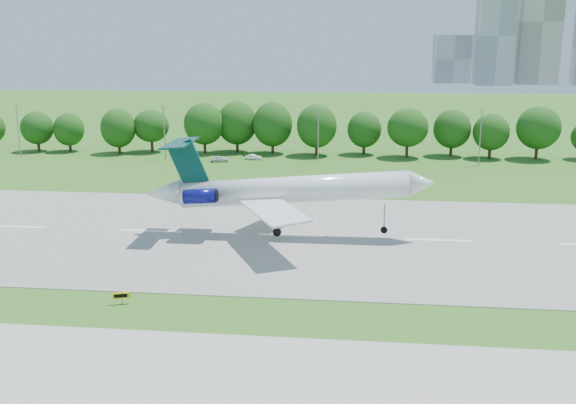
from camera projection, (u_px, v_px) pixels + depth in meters
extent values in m
plane|color=#235C18|center=(470.00, 317.00, 62.05)|extent=(600.00, 600.00, 0.00)
cube|color=gray|center=(439.00, 240.00, 86.17)|extent=(400.00, 45.00, 0.08)
cylinder|color=#382314|center=(3.00, 142.00, 161.00)|extent=(0.70, 0.70, 3.60)
sphere|color=#0E380E|center=(1.00, 125.00, 159.95)|extent=(8.40, 8.40, 8.40)
cylinder|color=#382314|center=(157.00, 145.00, 156.77)|extent=(0.70, 0.70, 3.60)
sphere|color=#0E380E|center=(157.00, 127.00, 155.72)|extent=(8.40, 8.40, 8.40)
cylinder|color=#382314|center=(321.00, 148.00, 152.54)|extent=(0.70, 0.70, 3.60)
sphere|color=#0E380E|center=(321.00, 129.00, 151.49)|extent=(8.40, 8.40, 8.40)
cylinder|color=#382314|center=(493.00, 151.00, 148.31)|extent=(0.70, 0.70, 3.60)
sphere|color=#0E380E|center=(495.00, 132.00, 147.26)|extent=(8.40, 8.40, 8.40)
cylinder|color=gray|center=(18.00, 131.00, 149.29)|extent=(0.24, 0.24, 12.00)
cube|color=gray|center=(16.00, 105.00, 147.83)|extent=(0.90, 0.25, 0.18)
cylinder|color=gray|center=(164.00, 134.00, 145.59)|extent=(0.24, 0.24, 12.00)
cube|color=gray|center=(163.00, 107.00, 144.13)|extent=(0.90, 0.25, 0.18)
cylinder|color=gray|center=(318.00, 136.00, 141.89)|extent=(0.24, 0.24, 12.00)
cube|color=gray|center=(318.00, 108.00, 140.43)|extent=(0.90, 0.25, 0.18)
cylinder|color=gray|center=(480.00, 138.00, 138.18)|extent=(0.24, 0.24, 12.00)
cube|color=gray|center=(482.00, 110.00, 136.73)|extent=(0.90, 0.25, 0.18)
cube|color=#B2B2B7|center=(495.00, 36.00, 413.53)|extent=(22.00, 22.00, 62.00)
cube|color=beige|center=(538.00, 22.00, 422.69)|extent=(26.00, 26.00, 80.00)
cube|color=#B2B2B7|center=(452.00, 59.00, 443.68)|extent=(24.00, 24.00, 32.00)
cylinder|color=white|center=(294.00, 190.00, 86.69)|extent=(31.05, 4.31, 5.77)
cone|color=white|center=(422.00, 183.00, 84.98)|extent=(3.61, 3.67, 3.82)
cone|color=white|center=(165.00, 193.00, 88.39)|extent=(5.25, 3.71, 3.93)
cube|color=white|center=(274.00, 211.00, 80.17)|extent=(10.52, 14.24, 0.62)
cube|color=white|center=(285.00, 186.00, 94.08)|extent=(10.06, 14.29, 0.62)
cube|color=#043434|center=(188.00, 164.00, 87.12)|extent=(5.56, 0.64, 7.02)
cube|color=#043434|center=(180.00, 143.00, 86.51)|extent=(3.52, 9.83, 0.46)
cylinder|color=#0B0B68|center=(200.00, 196.00, 85.28)|extent=(4.48, 2.05, 2.25)
cylinder|color=#0B0B68|center=(208.00, 188.00, 90.44)|extent=(4.48, 2.05, 2.25)
cylinder|color=gray|center=(384.00, 217.00, 86.53)|extent=(0.21, 0.21, 3.59)
cylinder|color=black|center=(384.00, 230.00, 86.95)|extent=(0.93, 0.33, 0.92)
cylinder|color=gray|center=(277.00, 219.00, 85.54)|extent=(0.25, 0.25, 3.59)
cylinder|color=black|center=(277.00, 232.00, 85.97)|extent=(1.14, 0.49, 1.13)
cylinder|color=gray|center=(280.00, 211.00, 89.91)|extent=(0.25, 0.25, 3.59)
cylinder|color=black|center=(280.00, 223.00, 90.34)|extent=(1.14, 0.49, 1.13)
cube|color=gray|center=(122.00, 301.00, 65.07)|extent=(0.14, 0.14, 0.77)
cube|color=yellow|center=(121.00, 295.00, 64.93)|extent=(1.73, 0.71, 0.60)
cube|color=black|center=(121.00, 296.00, 64.82)|extent=(1.26, 0.41, 0.38)
imported|color=white|center=(253.00, 157.00, 146.87)|extent=(3.64, 1.33, 1.19)
imported|color=silver|center=(220.00, 159.00, 144.03)|extent=(4.30, 2.45, 1.38)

